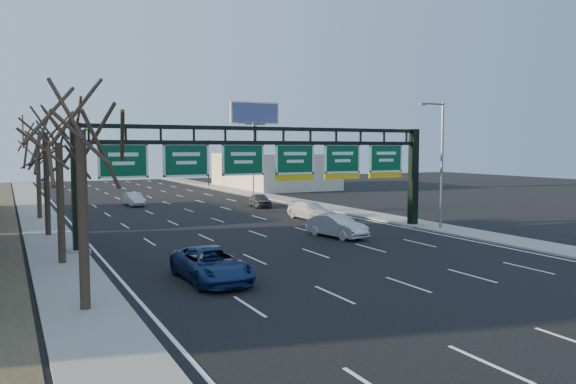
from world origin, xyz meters
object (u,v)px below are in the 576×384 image
sign_gantry (272,166)px  car_silver_sedan (337,226)px  car_white_wagon (311,210)px  car_blue_suv (212,264)px

sign_gantry → car_silver_sedan: sign_gantry is taller
sign_gantry → car_white_wagon: bearing=46.5°
car_silver_sedan → car_blue_suv: bearing=-157.2°
car_blue_suv → car_silver_sedan: bearing=33.2°
car_blue_suv → car_white_wagon: bearing=48.1°
car_white_wagon → sign_gantry: bearing=-141.5°
sign_gantry → car_blue_suv: 12.74m
car_white_wagon → car_blue_suv: bearing=-138.3°
sign_gantry → car_white_wagon: (6.92, 7.28, -3.93)m
sign_gantry → car_silver_sedan: (3.84, -1.79, -3.89)m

